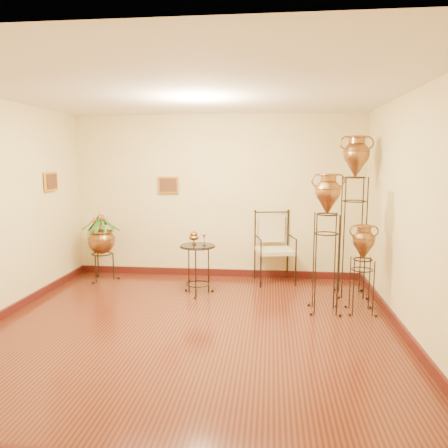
# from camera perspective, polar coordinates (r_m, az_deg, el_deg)

# --- Properties ---
(ground) EXTENTS (5.00, 5.00, 0.00)m
(ground) POSITION_cam_1_polar(r_m,az_deg,el_deg) (5.46, -4.20, -13.45)
(ground) COLOR #5D2516
(ground) RESTS_ON ground
(room_shell) EXTENTS (5.02, 5.02, 2.81)m
(room_shell) POSITION_cam_1_polar(r_m,az_deg,el_deg) (5.09, -4.46, 5.03)
(room_shell) COLOR beige
(room_shell) RESTS_ON ground
(amphora_tall) EXTENTS (0.57, 0.57, 2.40)m
(amphora_tall) POSITION_cam_1_polar(r_m,az_deg,el_deg) (6.73, 16.58, 1.16)
(amphora_tall) COLOR black
(amphora_tall) RESTS_ON ground
(amphora_mid) EXTENTS (0.45, 0.45, 1.88)m
(amphora_mid) POSITION_cam_1_polar(r_m,az_deg,el_deg) (5.93, 13.20, -2.33)
(amphora_mid) COLOR black
(amphora_mid) RESTS_ON ground
(amphora_short) EXTENTS (0.43, 0.43, 1.21)m
(amphora_short) POSITION_cam_1_polar(r_m,az_deg,el_deg) (6.10, 17.61, -5.56)
(amphora_short) COLOR black
(amphora_short) RESTS_ON ground
(planter_urn) EXTENTS (0.71, 0.71, 1.32)m
(planter_urn) POSITION_cam_1_polar(r_m,az_deg,el_deg) (7.66, -15.74, -1.70)
(planter_urn) COLOR black
(planter_urn) RESTS_ON ground
(armchair) EXTENTS (0.78, 0.75, 1.18)m
(armchair) POSITION_cam_1_polar(r_m,az_deg,el_deg) (7.28, 6.66, -3.11)
(armchair) COLOR black
(armchair) RESTS_ON ground
(side_table) EXTENTS (0.65, 0.65, 0.96)m
(side_table) POSITION_cam_1_polar(r_m,az_deg,el_deg) (6.67, -3.46, -5.83)
(side_table) COLOR black
(side_table) RESTS_ON ground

